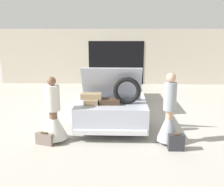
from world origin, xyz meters
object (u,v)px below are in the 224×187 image
car (113,95)px  person_right (169,119)px  suitcase_beside_left_person (44,139)px  person_left (54,119)px  suitcase_beside_right_person (176,142)px

car → person_right: 2.88m
car → suitcase_beside_left_person: 3.17m
person_left → person_right: person_right is taller
car → person_left: 2.83m
person_left → person_right: (2.82, -0.06, 0.05)m
car → suitcase_beside_right_person: car is taller
person_left → suitcase_beside_right_person: person_left is taller
person_left → suitcase_beside_left_person: 0.53m
person_right → suitcase_beside_right_person: (0.12, -0.38, -0.44)m
car → suitcase_beside_right_person: 3.30m
car → person_left: bearing=-119.9°
car → person_left: car is taller
person_right → suitcase_beside_left_person: size_ratio=3.73×
car → suitcase_beside_left_person: (-1.59, -2.71, -0.45)m
car → person_right: car is taller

